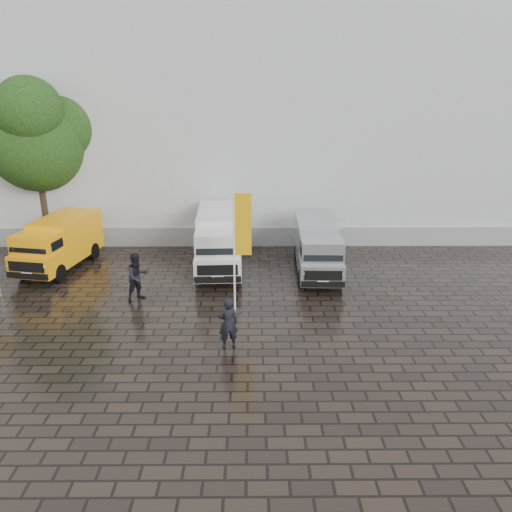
% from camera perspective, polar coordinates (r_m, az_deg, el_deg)
% --- Properties ---
extents(ground, '(120.00, 120.00, 0.00)m').
position_cam_1_polar(ground, '(18.91, -0.84, -6.34)').
color(ground, black).
rests_on(ground, ground).
extents(exhibition_hall, '(44.00, 16.00, 12.00)m').
position_cam_1_polar(exhibition_hall, '(33.17, 2.89, 15.51)').
color(exhibition_hall, silver).
rests_on(exhibition_hall, ground).
extents(hall_plinth, '(44.00, 0.15, 1.00)m').
position_cam_1_polar(hall_plinth, '(26.21, 3.65, 2.22)').
color(hall_plinth, gray).
rests_on(hall_plinth, ground).
extents(van_yellow, '(2.79, 5.20, 2.27)m').
position_cam_1_polar(van_yellow, '(24.51, -21.62, 1.20)').
color(van_yellow, '#FFA30D').
rests_on(van_yellow, ground).
extents(van_white, '(2.17, 5.90, 2.52)m').
position_cam_1_polar(van_white, '(22.87, -4.25, 1.64)').
color(van_white, silver).
rests_on(van_white, ground).
extents(van_silver, '(1.94, 5.40, 2.32)m').
position_cam_1_polar(van_silver, '(22.41, 7.02, 0.89)').
color(van_silver, '#A6A7AA').
rests_on(van_silver, ground).
extents(flagpole, '(0.88, 0.50, 4.72)m').
position_cam_1_polar(flagpole, '(17.92, -1.95, 1.19)').
color(flagpole, black).
rests_on(flagpole, ground).
extents(tree, '(4.91, 4.91, 8.82)m').
position_cam_1_polar(tree, '(27.76, -23.89, 12.50)').
color(tree, black).
rests_on(tree, ground).
extents(wheelie_bin, '(0.77, 0.77, 1.03)m').
position_cam_1_polar(wheelie_bin, '(25.94, 8.15, 1.91)').
color(wheelie_bin, black).
rests_on(wheelie_bin, ground).
extents(person_front, '(0.72, 0.57, 1.75)m').
position_cam_1_polar(person_front, '(16.12, -3.20, -7.70)').
color(person_front, black).
rests_on(person_front, ground).
extents(person_tent, '(1.19, 1.18, 1.93)m').
position_cam_1_polar(person_tent, '(20.08, -13.38, -2.31)').
color(person_tent, black).
rests_on(person_tent, ground).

